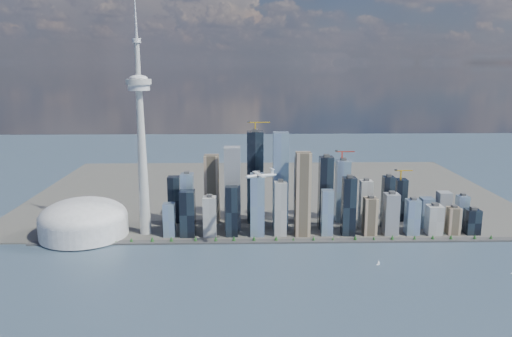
{
  "coord_description": "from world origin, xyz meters",
  "views": [
    {
      "loc": [
        -67.26,
        -812.76,
        395.54
      ],
      "look_at": [
        -41.37,
        260.0,
        168.08
      ],
      "focal_mm": 35.0,
      "sensor_mm": 36.0,
      "label": 1
    }
  ],
  "objects_px": {
    "sailboat_west": "(378,263)",
    "sailboat_east": "(512,272)",
    "needle_tower": "(141,135)",
    "airplane": "(261,175)",
    "dome_stadium": "(84,220)"
  },
  "relations": [
    {
      "from": "needle_tower",
      "to": "dome_stadium",
      "type": "height_order",
      "value": "needle_tower"
    },
    {
      "from": "needle_tower",
      "to": "sailboat_east",
      "type": "relative_size",
      "value": 63.64
    },
    {
      "from": "needle_tower",
      "to": "sailboat_west",
      "type": "bearing_deg",
      "value": -21.06
    },
    {
      "from": "sailboat_east",
      "to": "needle_tower",
      "type": "bearing_deg",
      "value": 143.07
    },
    {
      "from": "needle_tower",
      "to": "sailboat_east",
      "type": "xyz_separation_m",
      "value": [
        746.14,
        -241.59,
        -233.06
      ]
    },
    {
      "from": "needle_tower",
      "to": "airplane",
      "type": "relative_size",
      "value": 8.17
    },
    {
      "from": "airplane",
      "to": "sailboat_east",
      "type": "relative_size",
      "value": 7.79
    },
    {
      "from": "dome_stadium",
      "to": "airplane",
      "type": "bearing_deg",
      "value": -15.36
    },
    {
      "from": "airplane",
      "to": "sailboat_west",
      "type": "height_order",
      "value": "airplane"
    },
    {
      "from": "dome_stadium",
      "to": "needle_tower",
      "type": "bearing_deg",
      "value": 4.09
    },
    {
      "from": "airplane",
      "to": "sailboat_west",
      "type": "relative_size",
      "value": 6.24
    },
    {
      "from": "needle_tower",
      "to": "sailboat_east",
      "type": "height_order",
      "value": "needle_tower"
    },
    {
      "from": "sailboat_west",
      "to": "sailboat_east",
      "type": "relative_size",
      "value": 1.25
    },
    {
      "from": "dome_stadium",
      "to": "airplane",
      "type": "xyz_separation_m",
      "value": [
        406.24,
        -111.59,
        129.38
      ]
    },
    {
      "from": "dome_stadium",
      "to": "sailboat_east",
      "type": "height_order",
      "value": "dome_stadium"
    }
  ]
}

